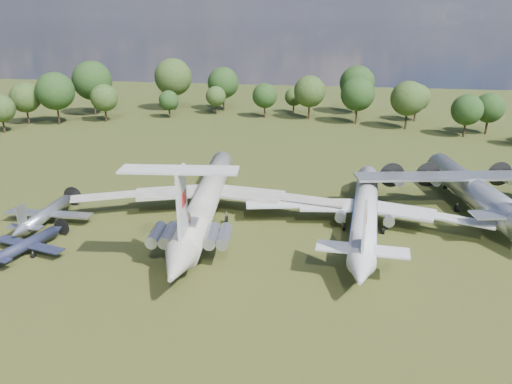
% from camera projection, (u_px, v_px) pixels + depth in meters
% --- Properties ---
extents(ground, '(300.00, 300.00, 0.00)m').
position_uv_depth(ground, '(197.00, 224.00, 70.92)').
color(ground, '#213812').
rests_on(ground, ground).
extents(il62_airliner, '(45.43, 55.87, 5.06)m').
position_uv_depth(il62_airliner, '(207.00, 202.00, 72.18)').
color(il62_airliner, beige).
rests_on(il62_airliner, ground).
extents(tu104_jet, '(35.81, 46.22, 4.43)m').
position_uv_depth(tu104_jet, '(365.00, 214.00, 68.52)').
color(tu104_jet, silver).
rests_on(tu104_jet, ground).
extents(an12_transport, '(42.54, 45.75, 5.18)m').
position_uv_depth(an12_transport, '(472.00, 193.00, 75.37)').
color(an12_transport, '#A9ABB2').
rests_on(an12_transport, ground).
extents(small_prop_west, '(13.13, 15.87, 2.04)m').
position_uv_depth(small_prop_west, '(26.00, 247.00, 61.43)').
color(small_prop_west, black).
rests_on(small_prop_west, ground).
extents(small_prop_northwest, '(12.81, 17.25, 2.49)m').
position_uv_depth(small_prop_northwest, '(47.00, 216.00, 70.25)').
color(small_prop_northwest, '#989A9F').
rests_on(small_prop_northwest, ground).
extents(person_on_il62, '(0.70, 0.59, 1.62)m').
position_uv_depth(person_on_il62, '(188.00, 218.00, 57.73)').
color(person_on_il62, '#926B4A').
rests_on(person_on_il62, il62_airliner).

